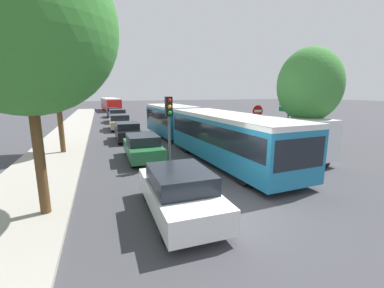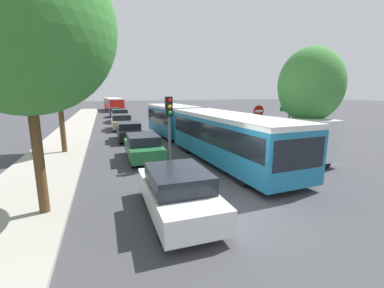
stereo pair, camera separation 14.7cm
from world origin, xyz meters
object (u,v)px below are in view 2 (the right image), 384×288
queued_car_graphite (120,115)px  queued_car_navy (115,112)px  queued_car_black (129,131)px  tree_left_near (22,26)px  queued_car_green (143,147)px  traffic_light (169,116)px  queued_car_tan (121,122)px  articulated_bus (199,126)px  tree_right_near (311,87)px  direction_sign_post (290,110)px  tree_left_mid (57,72)px  queued_car_white (177,192)px  city_bus_rear (113,103)px  white_van (288,143)px  no_entry_sign (258,121)px

queued_car_graphite → queued_car_navy: (-0.24, 6.53, -0.10)m
queued_car_black → tree_left_near: tree_left_near is taller
queued_car_green → traffic_light: (1.01, -1.82, 1.80)m
queued_car_tan → tree_left_near: (-3.35, -17.53, 4.54)m
articulated_bus → tree_right_near: (4.60, -4.33, 2.40)m
queued_car_green → tree_right_near: (8.37, -2.74, 3.15)m
direction_sign_post → queued_car_tan: bearing=-66.9°
queued_car_navy → tree_right_near: 29.38m
articulated_bus → queued_car_navy: (-4.16, 23.54, -0.77)m
queued_car_black → tree_right_near: (8.58, -8.68, 3.15)m
queued_car_black → tree_left_mid: bearing=128.2°
queued_car_green → tree_right_near: size_ratio=0.68×
traffic_light → articulated_bus: bearing=139.3°
queued_car_white → traffic_light: size_ratio=1.21×
articulated_bus → tree_left_mid: tree_left_mid is taller
queued_car_black → queued_car_graphite: queued_car_graphite is taller
queued_car_green → queued_car_graphite: size_ratio=0.90×
city_bus_rear → tree_left_near: (-3.57, -43.91, 3.90)m
direction_sign_post → tree_right_near: bearing=87.5°
queued_car_navy → direction_sign_post: bearing=-162.3°
articulated_bus → city_bus_rear: 37.01m
queued_car_navy → white_van: bearing=-167.2°
queued_car_white → queued_car_green: queued_car_white is taller
articulated_bus → tree_left_mid: bearing=-102.1°
no_entry_sign → tree_left_mid: 11.91m
white_van → tree_right_near: size_ratio=0.87×
queued_car_white → queued_car_black: size_ratio=1.03×
articulated_bus → queued_car_white: bearing=-27.9°
tree_left_near → tree_left_mid: size_ratio=1.15×
no_entry_sign → tree_left_mid: tree_left_mid is taller
direction_sign_post → queued_car_black: bearing=-50.7°
no_entry_sign → queued_car_green: bearing=-91.1°
queued_car_navy → articulated_bus: bearing=-170.3°
queued_car_graphite → direction_sign_post: (8.35, -20.03, 1.79)m
tree_left_near → tree_left_mid: (-0.47, 8.30, -0.58)m
no_entry_sign → queued_car_tan: bearing=-148.7°
tree_right_near → tree_left_mid: bearing=156.3°
queued_car_graphite → tree_left_mid: tree_left_mid is taller
queued_car_white → direction_sign_post: (8.17, 5.28, 1.84)m
articulated_bus → queued_car_graphite: (-3.92, 17.01, -0.67)m
no_entry_sign → tree_left_mid: (-11.20, 2.91, 2.83)m
queued_car_black → white_van: 11.75m
white_van → tree_left_mid: tree_left_mid is taller
tree_left_near → queued_car_green: bearing=56.1°
queued_car_graphite → tree_left_mid: bearing=165.4°
tree_left_near → tree_left_mid: 8.33m
queued_car_green → tree_left_near: 8.08m
no_entry_sign → queued_car_white: bearing=-46.6°
queued_car_navy → tree_left_mid: (-3.81, -22.35, 4.02)m
tree_right_near → city_bus_rear: bearing=101.7°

